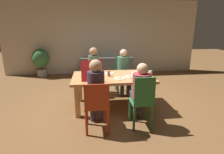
# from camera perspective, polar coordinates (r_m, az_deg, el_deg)

# --- Properties ---
(ground_plane) EXTENTS (20.00, 20.00, 0.00)m
(ground_plane) POSITION_cam_1_polar(r_m,az_deg,el_deg) (4.18, 0.17, -9.37)
(ground_plane) COLOR brown
(back_wall) EXTENTS (7.42, 0.12, 2.76)m
(back_wall) POSITION_cam_1_polar(r_m,az_deg,el_deg) (7.00, -3.14, 12.52)
(back_wall) COLOR beige
(back_wall) RESTS_ON ground
(dining_table) EXTENTS (1.76, 1.07, 0.73)m
(dining_table) POSITION_cam_1_polar(r_m,az_deg,el_deg) (3.95, 0.17, -1.09)
(dining_table) COLOR tan
(dining_table) RESTS_ON ground
(chair_0) EXTENTS (0.41, 0.41, 0.98)m
(chair_0) POSITION_cam_1_polar(r_m,az_deg,el_deg) (4.98, 3.48, 1.25)
(chair_0) COLOR #356441
(chair_0) RESTS_ON ground
(person_0) EXTENTS (0.34, 0.53, 1.21)m
(person_0) POSITION_cam_1_polar(r_m,az_deg,el_deg) (4.80, 3.82, 2.99)
(person_0) COLOR #343D4B
(person_0) RESTS_ON ground
(chair_1) EXTENTS (0.43, 0.44, 0.91)m
(chair_1) POSITION_cam_1_polar(r_m,az_deg,el_deg) (3.05, -4.92, -9.16)
(chair_1) COLOR #AB351B
(chair_1) RESTS_ON ground
(person_1) EXTENTS (0.29, 0.49, 1.27)m
(person_1) POSITION_cam_1_polar(r_m,az_deg,el_deg) (3.09, -5.13, -3.87)
(person_1) COLOR #403448
(person_1) RESTS_ON ground
(chair_2) EXTENTS (0.45, 0.40, 0.95)m
(chair_2) POSITION_cam_1_polar(r_m,az_deg,el_deg) (4.90, -5.79, 0.64)
(chair_2) COLOR red
(chair_2) RESTS_ON ground
(person_2) EXTENTS (0.28, 0.49, 1.27)m
(person_2) POSITION_cam_1_polar(r_m,az_deg,el_deg) (4.71, -5.83, 3.02)
(person_2) COLOR #343C42
(person_2) RESTS_ON ground
(chair_3) EXTENTS (0.38, 0.41, 0.98)m
(chair_3) POSITION_cam_1_polar(r_m,az_deg,el_deg) (3.19, 9.75, -7.61)
(chair_3) COLOR #2B6A38
(chair_3) RESTS_ON ground
(person_3) EXTENTS (0.33, 0.49, 1.18)m
(person_3) POSITION_cam_1_polar(r_m,az_deg,el_deg) (3.25, 9.20, -3.75)
(person_3) COLOR #3B4146
(person_3) RESTS_ON ground
(pizza_box_0) EXTENTS (0.41, 0.55, 0.41)m
(pizza_box_0) POSITION_cam_1_polar(r_m,az_deg,el_deg) (3.73, -6.43, 0.28)
(pizza_box_0) COLOR red
(pizza_box_0) RESTS_ON dining_table
(plate_0) EXTENTS (0.22, 0.22, 0.03)m
(plate_0) POSITION_cam_1_polar(r_m,az_deg,el_deg) (4.23, 7.75, 1.47)
(plate_0) COLOR white
(plate_0) RESTS_ON dining_table
(plate_1) EXTENTS (0.23, 0.23, 0.01)m
(plate_1) POSITION_cam_1_polar(r_m,az_deg,el_deg) (4.12, -0.90, 1.17)
(plate_1) COLOR white
(plate_1) RESTS_ON dining_table
(plate_2) EXTENTS (0.24, 0.24, 0.03)m
(plate_2) POSITION_cam_1_polar(r_m,az_deg,el_deg) (3.72, 2.44, -0.39)
(plate_2) COLOR white
(plate_2) RESTS_ON dining_table
(plate_3) EXTENTS (0.25, 0.25, 0.03)m
(plate_3) POSITION_cam_1_polar(r_m,az_deg,el_deg) (3.88, 5.84, 0.23)
(plate_3) COLOR white
(plate_3) RESTS_ON dining_table
(drinking_glass_0) EXTENTS (0.06, 0.06, 0.12)m
(drinking_glass_0) POSITION_cam_1_polar(r_m,az_deg,el_deg) (3.89, -1.03, 1.08)
(drinking_glass_0) COLOR #B64A2B
(drinking_glass_0) RESTS_ON dining_table
(drinking_glass_1) EXTENTS (0.07, 0.07, 0.12)m
(drinking_glass_1) POSITION_cam_1_polar(r_m,az_deg,el_deg) (4.14, -5.51, 1.92)
(drinking_glass_1) COLOR #DDC85E
(drinking_glass_1) RESTS_ON dining_table
(drinking_glass_2) EXTENTS (0.08, 0.08, 0.14)m
(drinking_glass_2) POSITION_cam_1_polar(r_m,az_deg,el_deg) (3.91, 12.19, 0.97)
(drinking_glass_2) COLOR silver
(drinking_glass_2) RESTS_ON dining_table
(couch) EXTENTS (1.83, 0.89, 0.76)m
(couch) POSITION_cam_1_polar(r_m,az_deg,el_deg) (6.51, -1.92, 2.43)
(couch) COLOR #4B5153
(couch) RESTS_ON ground
(potted_plant) EXTENTS (0.60, 0.60, 1.03)m
(potted_plant) POSITION_cam_1_polar(r_m,az_deg,el_deg) (6.96, -21.93, 5.11)
(potted_plant) COLOR gray
(potted_plant) RESTS_ON ground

